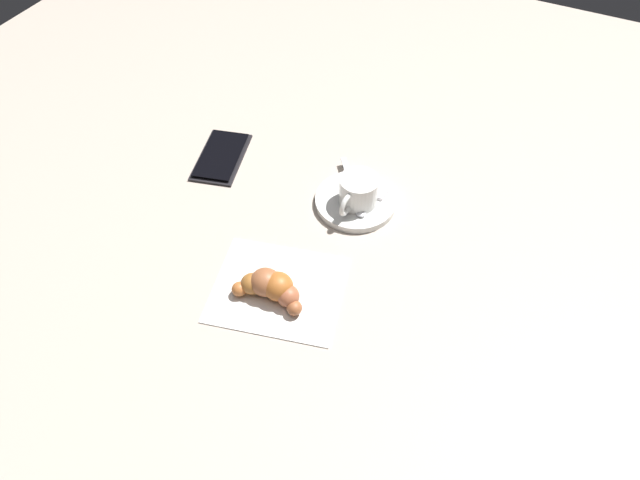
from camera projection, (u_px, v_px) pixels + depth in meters
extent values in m
plane|color=#B0A192|center=(308.00, 244.00, 0.85)|extent=(1.80, 1.80, 0.00)
cylinder|color=silver|center=(355.00, 201.00, 0.90)|extent=(0.13, 0.13, 0.01)
cylinder|color=silver|center=(359.00, 190.00, 0.87)|extent=(0.06, 0.06, 0.05)
cylinder|color=#361F0D|center=(359.00, 187.00, 0.87)|extent=(0.05, 0.05, 0.00)
torus|color=silver|center=(347.00, 205.00, 0.85)|extent=(0.04, 0.01, 0.04)
cube|color=silver|center=(350.00, 181.00, 0.92)|extent=(0.09, 0.07, 0.00)
ellipsoid|color=silver|center=(360.00, 210.00, 0.87)|extent=(0.03, 0.03, 0.01)
cube|color=white|center=(369.00, 189.00, 0.91)|extent=(0.03, 0.06, 0.01)
cube|color=white|center=(280.00, 290.00, 0.80)|extent=(0.19, 0.21, 0.00)
ellipsoid|color=#985531|center=(294.00, 308.00, 0.76)|extent=(0.03, 0.03, 0.02)
ellipsoid|color=#A65A3A|center=(288.00, 296.00, 0.77)|extent=(0.04, 0.04, 0.03)
ellipsoid|color=#AC5E27|center=(278.00, 286.00, 0.77)|extent=(0.05, 0.05, 0.04)
ellipsoid|color=#9C5936|center=(266.00, 282.00, 0.78)|extent=(0.05, 0.05, 0.04)
ellipsoid|color=#9E612A|center=(252.00, 284.00, 0.78)|extent=(0.04, 0.04, 0.03)
ellipsoid|color=#B26330|center=(239.00, 289.00, 0.78)|extent=(0.03, 0.03, 0.02)
cube|color=black|center=(221.00, 156.00, 0.97)|extent=(0.15, 0.11, 0.01)
cube|color=black|center=(221.00, 154.00, 0.97)|extent=(0.13, 0.09, 0.00)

